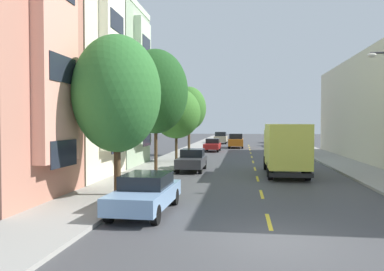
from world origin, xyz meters
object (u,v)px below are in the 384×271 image
at_px(parked_sedan_black, 295,148).
at_px(street_tree_farthest, 189,109).
at_px(parked_sedan_sky, 146,192).
at_px(parked_suv_champagne, 221,138).
at_px(street_tree_third, 176,113).
at_px(delivery_box_truck, 285,146).
at_px(parked_wagon_burgundy, 274,138).
at_px(street_tree_nearest, 117,94).
at_px(moving_orange_sedan, 236,141).
at_px(parked_hatchback_charcoal, 192,160).
at_px(parked_hatchback_red, 212,145).
at_px(parked_pickup_silver, 278,141).
at_px(street_tree_second, 156,92).

bearing_deg(parked_sedan_black, street_tree_farthest, -175.00).
distance_m(street_tree_farthest, parked_sedan_sky, 25.64).
distance_m(parked_sedan_sky, parked_suv_champagne, 48.60).
distance_m(street_tree_third, parked_sedan_black, 14.13).
distance_m(delivery_box_truck, parked_wagon_burgundy, 41.10).
xyz_separation_m(street_tree_nearest, parked_wagon_burgundy, (10.69, 49.50, -3.80)).
bearing_deg(delivery_box_truck, moving_orange_sedan, 97.63).
relative_size(street_tree_farthest, parked_hatchback_charcoal, 1.73).
xyz_separation_m(parked_hatchback_red, moving_orange_sedan, (2.63, 6.89, 0.23)).
height_order(parked_suv_champagne, parked_hatchback_red, parked_suv_champagne).
relative_size(delivery_box_truck, parked_pickup_silver, 1.32).
height_order(street_tree_nearest, moving_orange_sedan, street_tree_nearest).
relative_size(street_tree_nearest, delivery_box_truck, 1.00).
distance_m(delivery_box_truck, parked_pickup_silver, 31.40).
bearing_deg(street_tree_second, moving_orange_sedan, 80.61).
height_order(parked_sedan_sky, parked_suv_champagne, parked_suv_champagne).
relative_size(parked_sedan_sky, parked_hatchback_charcoal, 1.13).
distance_m(street_tree_third, parked_pickup_silver, 27.09).
relative_size(street_tree_third, moving_orange_sedan, 1.28).
xyz_separation_m(street_tree_third, parked_suv_champagne, (1.95, 30.91, -3.17)).
relative_size(parked_suv_champagne, parked_hatchback_red, 1.19).
height_order(parked_sedan_sky, parked_sedan_black, same).
xyz_separation_m(street_tree_farthest, parked_pickup_silver, (10.61, 17.16, -4.01)).
relative_size(street_tree_second, delivery_box_truck, 1.11).
xyz_separation_m(street_tree_nearest, moving_orange_sedan, (4.60, 35.35, -3.62)).
relative_size(street_tree_farthest, parked_pickup_silver, 1.30).
relative_size(street_tree_farthest, delivery_box_truck, 0.98).
xyz_separation_m(street_tree_third, parked_hatchback_charcoal, (2.01, -5.19, -3.40)).
distance_m(parked_sedan_black, moving_orange_sedan, 13.30).
bearing_deg(moving_orange_sedan, parked_hatchback_charcoal, -95.80).
xyz_separation_m(parked_suv_champagne, parked_wagon_burgundy, (8.73, 3.51, -0.18)).
distance_m(street_tree_third, parked_hatchback_red, 13.94).
bearing_deg(street_tree_farthest, delivery_box_truck, -59.89).
relative_size(street_tree_second, parked_wagon_burgundy, 1.67).
distance_m(parked_hatchback_red, parked_sedan_black, 10.07).
bearing_deg(delivery_box_truck, parked_sedan_black, 80.33).
height_order(street_tree_nearest, delivery_box_truck, street_tree_nearest).
height_order(street_tree_second, street_tree_third, street_tree_second).
xyz_separation_m(parked_sedan_sky, parked_wagon_burgundy, (8.72, 52.10, 0.05)).
bearing_deg(street_tree_nearest, parked_wagon_burgundy, 77.82).
bearing_deg(parked_hatchback_red, street_tree_nearest, -93.96).
height_order(street_tree_farthest, parked_sedan_black, street_tree_farthest).
distance_m(street_tree_second, parked_hatchback_red, 21.51).
height_order(parked_pickup_silver, moving_orange_sedan, moving_orange_sedan).
distance_m(street_tree_nearest, parked_hatchback_red, 28.79).
xyz_separation_m(parked_wagon_burgundy, moving_orange_sedan, (-6.09, -14.15, 0.18)).
height_order(parked_hatchback_charcoal, parked_wagon_burgundy, same).
relative_size(parked_sedan_sky, parked_pickup_silver, 0.85).
bearing_deg(street_tree_nearest, street_tree_third, 90.00).
bearing_deg(street_tree_third, moving_orange_sedan, 77.21).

